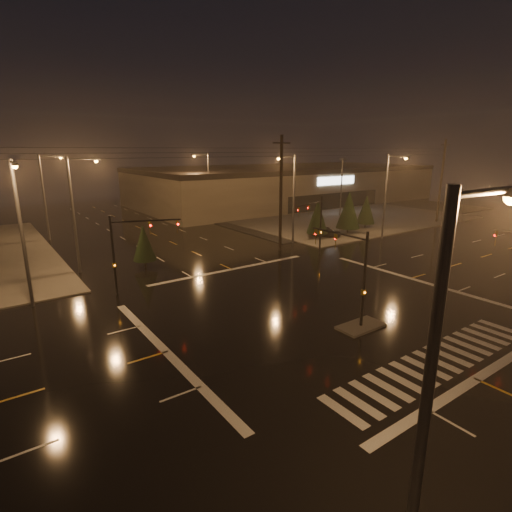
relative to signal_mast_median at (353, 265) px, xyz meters
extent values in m
plane|color=black|center=(0.00, 3.07, -3.75)|extent=(140.00, 140.00, 0.00)
cube|color=#484540|center=(30.00, 33.07, -3.69)|extent=(36.00, 36.00, 0.12)
cube|color=#484540|center=(0.00, -0.93, -3.68)|extent=(3.00, 1.60, 0.15)
cube|color=beige|center=(0.00, -5.93, -3.75)|extent=(15.00, 2.60, 0.01)
cube|color=beige|center=(0.00, -7.93, -3.75)|extent=(16.00, 0.50, 0.01)
cube|color=beige|center=(0.00, 14.07, -3.75)|extent=(16.00, 0.50, 0.01)
cube|color=black|center=(35.00, 31.07, -3.71)|extent=(50.00, 24.00, 0.08)
cube|color=brown|center=(35.00, 49.07, -0.25)|extent=(60.00, 28.00, 7.00)
cube|color=black|center=(35.00, 49.07, 3.05)|extent=(60.20, 28.20, 0.80)
cube|color=white|center=(35.00, 34.97, 1.45)|extent=(9.00, 0.20, 1.40)
cube|color=black|center=(35.00, 35.02, -2.15)|extent=(22.00, 0.15, 2.80)
cylinder|color=black|center=(0.00, -0.93, -0.75)|extent=(0.18, 0.18, 6.00)
cylinder|color=black|center=(0.00, 1.32, 1.75)|extent=(0.12, 4.50, 0.12)
imported|color=#594707|center=(0.00, 3.35, 1.70)|extent=(0.16, 0.20, 1.00)
cube|color=#594707|center=(0.00, -0.93, -1.45)|extent=(0.25, 0.18, 0.35)
cylinder|color=black|center=(10.50, 13.57, -0.75)|extent=(0.18, 0.18, 6.00)
cylinder|color=black|center=(8.15, 12.72, 1.75)|extent=(4.74, 1.82, 0.12)
imported|color=#594707|center=(6.04, 11.95, 1.70)|extent=(0.24, 0.22, 1.00)
cube|color=#594707|center=(10.50, 13.57, -1.45)|extent=(0.25, 0.18, 0.35)
cylinder|color=black|center=(-10.50, 13.57, -0.75)|extent=(0.18, 0.18, 6.00)
cylinder|color=black|center=(-8.15, 12.72, 1.75)|extent=(4.74, 1.82, 0.12)
imported|color=#594707|center=(-6.04, 11.95, 1.70)|extent=(0.24, 0.22, 1.00)
cube|color=#594707|center=(-10.50, 13.57, -1.45)|extent=(0.25, 0.18, 0.35)
imported|color=#594707|center=(9.20, -3.86, 1.70)|extent=(0.22, 0.24, 1.00)
cylinder|color=#38383A|center=(-11.50, -11.93, 1.25)|extent=(0.24, 0.24, 10.00)
cylinder|color=#38383A|center=(-10.30, -11.93, 6.05)|extent=(2.40, 0.14, 0.14)
sphere|color=orange|center=(-9.20, -11.93, 5.87)|extent=(0.32, 0.32, 0.32)
cylinder|color=#38383A|center=(-11.50, 21.07, 1.25)|extent=(0.24, 0.24, 10.00)
cylinder|color=#38383A|center=(-10.30, 21.07, 6.05)|extent=(2.40, 0.14, 0.14)
cube|color=#38383A|center=(-9.20, 21.07, 6.00)|extent=(0.70, 0.30, 0.18)
sphere|color=orange|center=(-9.20, 21.07, 5.87)|extent=(0.32, 0.32, 0.32)
cylinder|color=#38383A|center=(-11.50, 37.07, 1.25)|extent=(0.24, 0.24, 10.00)
cylinder|color=#38383A|center=(-10.30, 37.07, 6.05)|extent=(2.40, 0.14, 0.14)
cube|color=#38383A|center=(-9.20, 37.07, 6.00)|extent=(0.70, 0.30, 0.18)
sphere|color=orange|center=(-9.20, 37.07, 5.87)|extent=(0.32, 0.32, 0.32)
cylinder|color=#38383A|center=(11.50, 19.07, 1.25)|extent=(0.24, 0.24, 10.00)
cylinder|color=#38383A|center=(10.30, 19.07, 6.05)|extent=(2.40, 0.14, 0.14)
cube|color=#38383A|center=(9.20, 19.07, 6.00)|extent=(0.70, 0.30, 0.18)
sphere|color=orange|center=(9.20, 19.07, 5.87)|extent=(0.32, 0.32, 0.32)
cylinder|color=#38383A|center=(11.50, 39.07, 1.25)|extent=(0.24, 0.24, 10.00)
cylinder|color=#38383A|center=(10.30, 39.07, 6.05)|extent=(2.40, 0.14, 0.14)
cube|color=#38383A|center=(9.20, 39.07, 6.00)|extent=(0.70, 0.30, 0.18)
sphere|color=orange|center=(9.20, 39.07, 5.87)|extent=(0.32, 0.32, 0.32)
cylinder|color=#38383A|center=(-16.00, 14.57, 1.25)|extent=(0.24, 0.24, 10.00)
cylinder|color=#38383A|center=(-16.00, 13.37, 6.05)|extent=(0.14, 2.40, 0.14)
cube|color=#38383A|center=(-16.00, 12.27, 6.00)|extent=(0.30, 0.70, 0.18)
sphere|color=orange|center=(-16.00, 12.27, 5.87)|extent=(0.32, 0.32, 0.32)
cylinder|color=#38383A|center=(22.00, 14.57, 1.25)|extent=(0.24, 0.24, 10.00)
cylinder|color=#38383A|center=(22.00, 13.37, 6.05)|extent=(0.14, 2.40, 0.14)
cube|color=#38383A|center=(22.00, 12.27, 6.00)|extent=(0.30, 0.70, 0.18)
sphere|color=orange|center=(22.00, 12.27, 5.87)|extent=(0.32, 0.32, 0.32)
cylinder|color=black|center=(8.00, 17.07, 2.25)|extent=(0.32, 0.32, 12.00)
cube|color=black|center=(8.00, 17.07, 7.45)|extent=(2.20, 0.12, 0.12)
cylinder|color=black|center=(38.00, 17.07, 2.25)|extent=(0.32, 0.32, 12.00)
cube|color=black|center=(38.00, 17.07, 7.45)|extent=(2.20, 0.12, 0.12)
cylinder|color=black|center=(15.35, 19.08, -3.40)|extent=(0.18, 0.18, 0.70)
cone|color=black|center=(15.35, 19.08, -1.04)|extent=(2.57, 2.57, 4.02)
cylinder|color=black|center=(20.86, 19.13, -3.40)|extent=(0.18, 0.18, 0.70)
cone|color=black|center=(20.86, 19.13, -0.66)|extent=(3.06, 3.06, 4.78)
cylinder|color=black|center=(25.45, 20.10, -3.40)|extent=(0.18, 0.18, 0.70)
cone|color=black|center=(25.45, 20.10, -1.10)|extent=(2.49, 2.49, 3.90)
cylinder|color=black|center=(-6.19, 19.23, -3.40)|extent=(0.18, 0.18, 0.70)
cone|color=black|center=(-6.19, 19.23, -1.41)|extent=(2.10, 2.10, 3.29)
imported|color=black|center=(16.83, 19.22, -3.07)|extent=(3.38, 4.26, 1.36)
camera|label=1|loc=(-18.26, -15.62, 6.83)|focal=28.00mm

